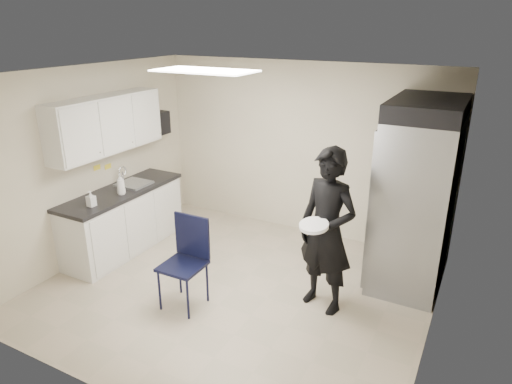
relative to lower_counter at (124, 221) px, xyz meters
The scene contains 21 objects.
floor 2.01m from the lower_counter, ahead, with size 4.50×4.50×0.00m, color tan.
ceiling 2.92m from the lower_counter, ahead, with size 4.50×4.50×0.00m, color silver.
back_wall 2.79m from the lower_counter, 42.71° to the left, with size 4.50×4.50×0.00m, color beige.
left_wall 0.94m from the lower_counter, 146.31° to the right, with size 4.00×4.00×0.00m, color beige.
right_wall 4.29m from the lower_counter, ahead, with size 4.00×4.00×0.00m, color beige.
ceiling_panel 2.54m from the lower_counter, ahead, with size 1.20×0.60×0.02m, color white.
lower_counter is the anchor object (origin of this frame).
countertop 0.46m from the lower_counter, 90.00° to the left, with size 0.64×1.95×0.05m, color black.
sink 0.51m from the lower_counter, 85.43° to the left, with size 0.42×0.40×0.14m, color gray.
faucet 0.67m from the lower_counter, 125.75° to the left, with size 0.02×0.02×0.24m, color silver.
upper_cabinets 1.40m from the lower_counter, behind, with size 0.35×1.80×0.75m, color silver.
towel_dispenser 1.67m from the lower_counter, 99.38° to the left, with size 0.22×0.30×0.35m, color black.
notice_sticker_left 0.85m from the lower_counter, 161.21° to the right, with size 0.00×0.12×0.07m, color yellow.
notice_sticker_right 0.81m from the lower_counter, 161.21° to the left, with size 0.00×0.12×0.07m, color yellow.
commercial_fridge 3.98m from the lower_counter, 15.88° to the left, with size 0.80×1.35×2.10m, color gray.
fridge_compressor 4.31m from the lower_counter, 15.88° to the left, with size 0.80×1.35×0.20m, color black.
folding_chair 1.78m from the lower_counter, 25.75° to the right, with size 0.46×0.46×1.03m, color black.
man_tuxedo 3.07m from the lower_counter, ahead, with size 0.70×0.46×1.90m, color black.
bucket_lid 3.05m from the lower_counter, ahead, with size 0.31×0.31×0.04m, color silver.
soap_bottle_a 0.65m from the lower_counter, 41.89° to the right, with size 0.11×0.11×0.30m, color white.
soap_bottle_b 0.86m from the lower_counter, 80.49° to the right, with size 0.09×0.09×0.21m, color #B6B8C4.
Camera 1 is at (2.50, -4.20, 3.11)m, focal length 32.00 mm.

